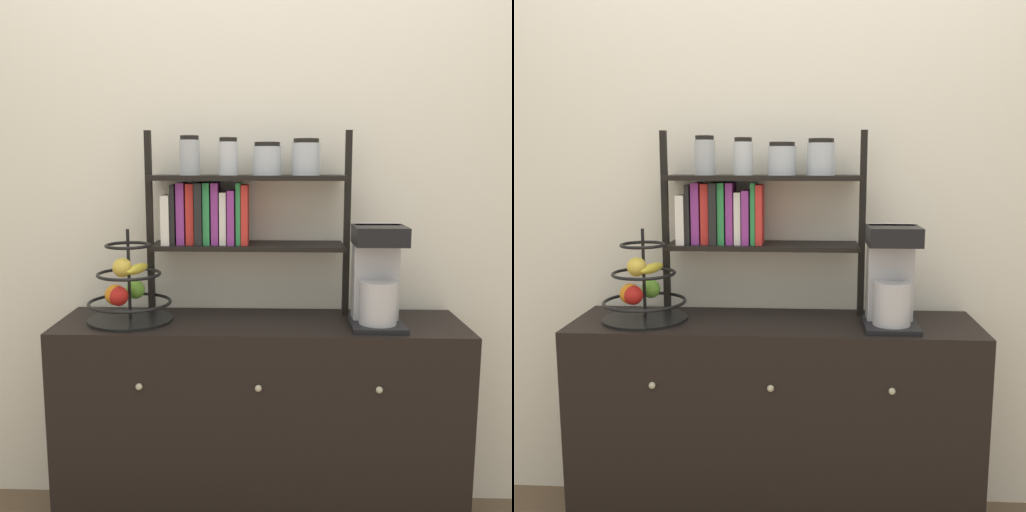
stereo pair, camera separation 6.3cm
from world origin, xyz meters
TOP-DOWN VIEW (x-y plane):
  - wall_back at (0.00, 0.44)m, footprint 7.00×0.05m
  - sideboard at (0.00, 0.20)m, footprint 1.50×0.41m
  - coffee_maker at (0.42, 0.16)m, footprint 0.19×0.21m
  - fruit_stand at (-0.49, 0.18)m, footprint 0.31×0.31m
  - shelf_hutch at (-0.11, 0.31)m, footprint 0.78×0.20m

SIDE VIEW (x-z plane):
  - sideboard at x=0.00m, z-range 0.00..0.82m
  - fruit_stand at x=-0.49m, z-range 0.76..1.11m
  - coffee_maker at x=0.42m, z-range 0.82..1.19m
  - shelf_hutch at x=-0.11m, z-range 0.91..1.61m
  - wall_back at x=0.00m, z-range 0.00..2.60m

